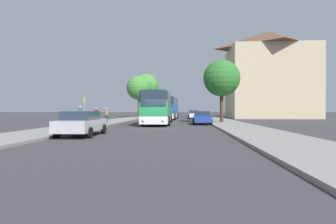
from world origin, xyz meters
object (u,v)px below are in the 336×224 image
(pedestrian_waiting_near, at_px, (80,115))
(parked_car_right_far, at_px, (194,114))
(pedestrian_walking_back, at_px, (96,115))
(tree_left_far, at_px, (146,86))
(tree_left_near, at_px, (139,88))
(bus_middle, at_px, (169,108))
(parked_car_left_curb, at_px, (82,123))
(pedestrian_waiting_far, at_px, (107,115))
(bus_stop_sign, at_px, (85,107))
(bus_front, at_px, (158,108))
(parked_car_right_near, at_px, (202,117))
(tree_right_near, at_px, (222,78))

(pedestrian_waiting_near, bearing_deg, parked_car_right_far, -72.09)
(pedestrian_walking_back, height_order, tree_left_far, tree_left_far)
(pedestrian_waiting_near, xyz_separation_m, tree_left_near, (0.65, 27.16, 4.76))
(bus_middle, xyz_separation_m, tree_left_far, (-5.48, 11.73, 4.63))
(parked_car_left_curb, xyz_separation_m, pedestrian_waiting_far, (-2.81, 14.27, 0.22))
(parked_car_left_curb, xyz_separation_m, tree_left_far, (-1.89, 38.95, 5.72))
(pedestrian_waiting_far, xyz_separation_m, tree_left_far, (0.91, 24.68, 5.51))
(parked_car_left_curb, distance_m, tree_left_far, 39.41)
(parked_car_right_far, distance_m, tree_left_near, 12.79)
(bus_stop_sign, xyz_separation_m, pedestrian_waiting_near, (0.20, -1.62, -0.75))
(parked_car_left_curb, xyz_separation_m, bus_stop_sign, (-3.61, 9.66, 1.04))
(bus_front, xyz_separation_m, pedestrian_walking_back, (-6.79, -0.58, -0.81))
(parked_car_right_near, relative_size, bus_stop_sign, 1.74)
(bus_front, xyz_separation_m, parked_car_right_far, (4.48, 16.79, -1.02))
(parked_car_left_curb, relative_size, pedestrian_waiting_near, 2.51)
(parked_car_left_curb, height_order, bus_stop_sign, bus_stop_sign)
(parked_car_right_near, relative_size, parked_car_right_far, 1.02)
(parked_car_left_curb, height_order, pedestrian_walking_back, pedestrian_walking_back)
(pedestrian_walking_back, bearing_deg, parked_car_right_near, 99.94)
(pedestrian_waiting_near, height_order, tree_left_near, tree_left_near)
(tree_left_far, bearing_deg, bus_stop_sign, -93.35)
(parked_car_left_curb, height_order, parked_car_right_far, parked_car_right_far)
(pedestrian_waiting_near, relative_size, tree_right_near, 0.25)
(tree_right_near, bearing_deg, parked_car_right_far, 100.36)
(bus_front, height_order, parked_car_right_near, bus_front)
(pedestrian_waiting_far, relative_size, tree_left_near, 0.21)
(bus_stop_sign, bearing_deg, parked_car_left_curb, -69.52)
(parked_car_right_far, bearing_deg, parked_car_left_curb, 74.47)
(bus_middle, xyz_separation_m, pedestrian_walking_back, (-7.07, -14.59, -0.87))
(pedestrian_walking_back, bearing_deg, pedestrian_waiting_far, 165.19)
(parked_car_right_near, relative_size, pedestrian_waiting_near, 2.60)
(bus_front, distance_m, bus_middle, 14.01)
(parked_car_right_far, height_order, tree_right_near, tree_right_near)
(tree_left_near, bearing_deg, bus_stop_sign, -91.91)
(tree_left_near, distance_m, tree_left_far, 3.90)
(pedestrian_walking_back, distance_m, tree_right_near, 14.82)
(pedestrian_walking_back, distance_m, tree_left_far, 26.93)
(parked_car_right_near, xyz_separation_m, tree_left_far, (-9.98, 25.83, 5.75))
(tree_left_near, bearing_deg, parked_car_left_curb, -85.53)
(bus_stop_sign, xyz_separation_m, pedestrian_walking_back, (0.13, 2.97, -0.83))
(tree_left_near, bearing_deg, bus_middle, -51.55)
(tree_right_near, bearing_deg, parked_car_left_curb, -124.59)
(bus_stop_sign, distance_m, pedestrian_waiting_near, 1.80)
(parked_car_left_curb, xyz_separation_m, parked_car_right_far, (7.78, 30.00, 0.01))
(bus_front, bearing_deg, parked_car_left_curb, -105.27)
(pedestrian_waiting_near, bearing_deg, parked_car_left_curb, 157.84)
(pedestrian_waiting_near, relative_size, tree_left_near, 0.22)
(pedestrian_waiting_far, bearing_deg, bus_front, 44.83)
(pedestrian_waiting_far, height_order, tree_right_near, tree_right_near)
(bus_front, bearing_deg, pedestrian_walking_back, -176.32)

